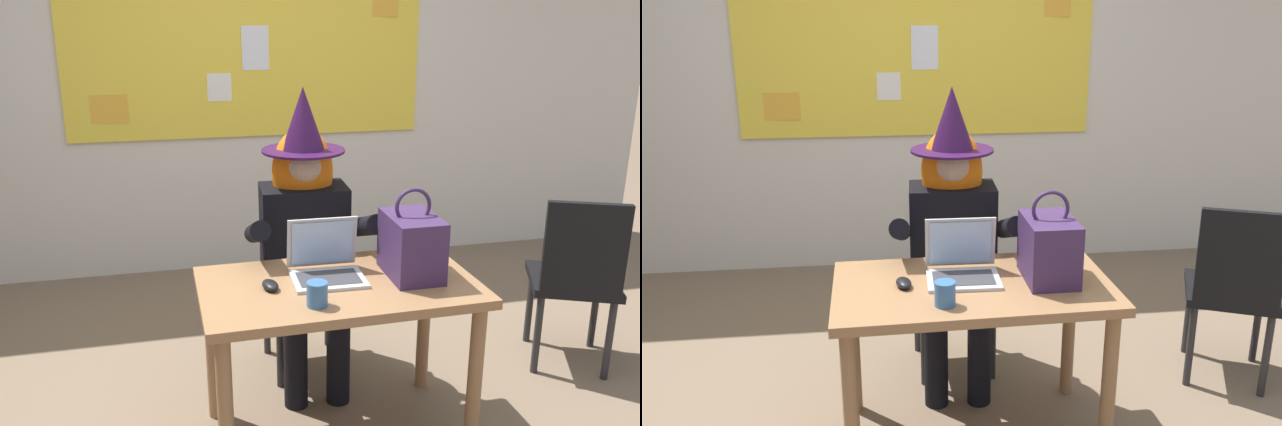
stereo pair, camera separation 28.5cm
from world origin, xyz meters
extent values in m
cube|color=silver|center=(0.00, 2.12, 1.37)|extent=(6.17, 0.10, 2.75)
cube|color=yellow|center=(0.00, 2.05, 1.55)|extent=(2.40, 0.02, 1.20)
cube|color=gold|center=(-0.92, 2.04, 1.16)|extent=(0.24, 0.01, 0.19)
cube|color=white|center=(0.05, 2.04, 1.54)|extent=(0.18, 0.01, 0.29)
cube|color=white|center=(-0.20, 2.04, 1.29)|extent=(0.16, 0.01, 0.18)
cube|color=#8E6642|center=(0.08, -0.03, 0.69)|extent=(1.14, 0.66, 0.04)
cylinder|color=#8E6642|center=(-0.41, -0.30, 0.34)|extent=(0.06, 0.06, 0.67)
cylinder|color=#8E6642|center=(0.59, -0.28, 0.34)|extent=(0.06, 0.06, 0.67)
cylinder|color=#8E6642|center=(-0.43, 0.22, 0.34)|extent=(0.06, 0.06, 0.67)
cylinder|color=#8E6642|center=(0.58, 0.24, 0.34)|extent=(0.06, 0.06, 0.67)
cube|color=black|center=(0.07, 0.57, 0.42)|extent=(0.44, 0.44, 0.04)
cube|color=black|center=(0.06, 0.76, 0.67)|extent=(0.38, 0.05, 0.45)
cylinder|color=#262628|center=(0.25, 0.41, 0.20)|extent=(0.04, 0.04, 0.40)
cylinder|color=#262628|center=(-0.09, 0.40, 0.20)|extent=(0.04, 0.04, 0.40)
cylinder|color=#262628|center=(0.23, 0.75, 0.20)|extent=(0.04, 0.04, 0.40)
cylinder|color=#262628|center=(-0.11, 0.74, 0.20)|extent=(0.04, 0.04, 0.40)
cylinder|color=black|center=(0.15, 0.21, 0.22)|extent=(0.11, 0.11, 0.44)
cylinder|color=black|center=(-0.05, 0.22, 0.22)|extent=(0.11, 0.11, 0.44)
cylinder|color=black|center=(0.16, 0.38, 0.47)|extent=(0.17, 0.43, 0.15)
cylinder|color=black|center=(-0.04, 0.39, 0.47)|extent=(0.17, 0.43, 0.15)
cube|color=black|center=(0.07, 0.59, 0.70)|extent=(0.43, 0.28, 0.52)
cylinder|color=black|center=(0.31, 0.35, 0.82)|extent=(0.11, 0.47, 0.24)
cylinder|color=black|center=(-0.19, 0.38, 0.82)|extent=(0.11, 0.47, 0.24)
sphere|color=#D1A889|center=(0.07, 0.59, 1.06)|extent=(0.20, 0.20, 0.20)
ellipsoid|color=orange|center=(0.07, 0.62, 1.02)|extent=(0.31, 0.24, 0.44)
cylinder|color=#2D0F38|center=(0.07, 0.59, 1.14)|extent=(0.40, 0.40, 0.01)
cone|color=#2D0F38|center=(0.07, 0.59, 1.29)|extent=(0.21, 0.21, 0.30)
cube|color=#B7B7BC|center=(0.05, 0.00, 0.72)|extent=(0.30, 0.23, 0.01)
cube|color=#333338|center=(0.05, 0.00, 0.73)|extent=(0.25, 0.17, 0.00)
cube|color=#B7B7BC|center=(0.05, 0.13, 0.84)|extent=(0.30, 0.05, 0.22)
cube|color=#99B7E0|center=(0.05, 0.12, 0.83)|extent=(0.26, 0.04, 0.19)
ellipsoid|color=black|center=(-0.20, -0.03, 0.73)|extent=(0.08, 0.11, 0.03)
cube|color=#38234C|center=(0.40, -0.02, 0.84)|extent=(0.20, 0.30, 0.26)
torus|color=#38234C|center=(0.40, -0.02, 1.01)|extent=(0.16, 0.02, 0.16)
cylinder|color=#336099|center=(-0.05, -0.22, 0.76)|extent=(0.08, 0.08, 0.09)
cube|color=black|center=(1.42, 0.31, 0.45)|extent=(0.55, 0.55, 0.04)
cube|color=black|center=(1.34, 0.14, 0.69)|extent=(0.36, 0.19, 0.45)
cylinder|color=#262628|center=(1.33, 0.54, 0.21)|extent=(0.04, 0.04, 0.43)
cylinder|color=#262628|center=(1.64, 0.40, 0.21)|extent=(0.04, 0.04, 0.43)
cylinder|color=#262628|center=(1.19, 0.23, 0.21)|extent=(0.04, 0.04, 0.43)
cylinder|color=#262628|center=(1.50, 0.09, 0.21)|extent=(0.04, 0.04, 0.43)
camera|label=1|loc=(-0.55, -2.38, 1.76)|focal=36.33mm
camera|label=2|loc=(-0.27, -2.43, 1.76)|focal=36.33mm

